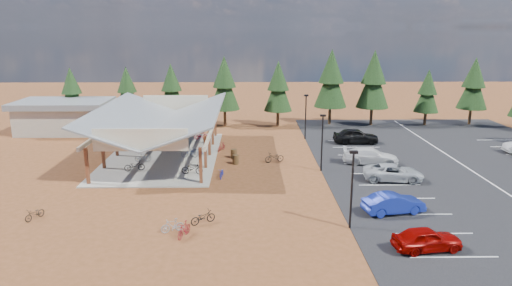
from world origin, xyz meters
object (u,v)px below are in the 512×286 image
(bike_11, at_px, (184,229))
(bike_5, at_px, (190,152))
(bike_2, at_px, (163,142))
(bike_8, at_px, (35,214))
(bike_4, at_px, (192,169))
(bike_7, at_px, (201,135))
(lamp_post_0, at_px, (352,184))
(lamp_post_1, at_px, (322,139))
(trash_bin_0, at_px, (236,159))
(trash_bin_1, at_px, (234,154))
(bike_6, at_px, (195,151))
(car_3, at_px, (371,156))
(bike_1, at_px, (143,157))
(bike_3, at_px, (163,139))
(lamp_post_2, at_px, (306,114))
(car_2, at_px, (393,172))
(car_4, at_px, (356,136))
(bike_13, at_px, (172,225))
(bike_16, at_px, (274,157))
(bike_0, at_px, (134,166))
(car_1, at_px, (394,203))
(bike_pavilion, at_px, (162,119))
(car_0, at_px, (427,239))
(bike_15, at_px, (221,147))
(bike_12, at_px, (203,217))
(bike_14, at_px, (222,173))

(bike_11, bearing_deg, bike_5, 116.05)
(bike_2, bearing_deg, bike_8, 177.86)
(bike_4, height_order, bike_7, bike_4)
(lamp_post_0, xyz_separation_m, lamp_post_1, (0.00, 12.00, 0.00))
(trash_bin_0, distance_m, trash_bin_1, 2.02)
(bike_2, height_order, bike_6, bike_6)
(car_3, bearing_deg, bike_1, 96.41)
(bike_3, bearing_deg, lamp_post_0, -139.88)
(lamp_post_2, relative_size, car_2, 1.04)
(lamp_post_2, relative_size, bike_5, 3.02)
(bike_8, distance_m, car_4, 32.97)
(bike_4, relative_size, car_2, 0.38)
(bike_13, bearing_deg, lamp_post_2, 132.05)
(trash_bin_0, relative_size, bike_16, 0.48)
(lamp_post_0, xyz_separation_m, trash_bin_0, (-7.72, 14.18, -2.53))
(trash_bin_0, bearing_deg, bike_7, 114.17)
(bike_0, distance_m, bike_16, 12.91)
(bike_3, bearing_deg, car_1, -131.17)
(bike_pavilion, xyz_separation_m, car_0, (18.75, -20.09, -3.11))
(bike_pavilion, bearing_deg, bike_7, 65.02)
(bike_16, bearing_deg, bike_6, -125.22)
(trash_bin_0, xyz_separation_m, bike_6, (-4.15, 2.85, 0.09))
(bike_13, height_order, car_0, car_0)
(bike_6, relative_size, bike_13, 1.12)
(bike_1, relative_size, bike_4, 0.81)
(bike_11, height_order, car_0, car_0)
(bike_pavilion, height_order, bike_6, bike_pavilion)
(bike_5, xyz_separation_m, car_4, (17.60, 5.60, 0.26))
(bike_6, bearing_deg, car_0, -123.42)
(lamp_post_2, distance_m, bike_16, 10.42)
(lamp_post_0, height_order, bike_3, lamp_post_0)
(trash_bin_0, relative_size, bike_5, 0.53)
(trash_bin_0, xyz_separation_m, bike_15, (-1.61, 4.74, -0.00))
(car_1, bearing_deg, lamp_post_0, 111.58)
(trash_bin_1, bearing_deg, lamp_post_0, -63.80)
(car_3, bearing_deg, trash_bin_0, 97.76)
(bike_11, bearing_deg, bike_6, 114.50)
(bike_0, xyz_separation_m, bike_8, (-4.17, -10.30, -0.17))
(bike_5, distance_m, bike_13, 16.65)
(trash_bin_1, xyz_separation_m, bike_16, (3.92, -1.47, 0.05))
(lamp_post_0, bearing_deg, bike_pavilion, 131.42)
(bike_12, xyz_separation_m, bike_15, (0.16, 18.12, -0.01))
(bike_0, distance_m, car_2, 22.43)
(bike_0, relative_size, car_4, 0.36)
(lamp_post_0, xyz_separation_m, bike_16, (-4.04, 14.72, -2.48))
(bike_12, xyz_separation_m, bike_13, (-1.79, -1.24, -0.01))
(bike_14, bearing_deg, car_4, 43.20)
(bike_pavilion, bearing_deg, trash_bin_1, -6.59)
(trash_bin_1, relative_size, bike_15, 0.60)
(bike_12, height_order, bike_13, bike_12)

